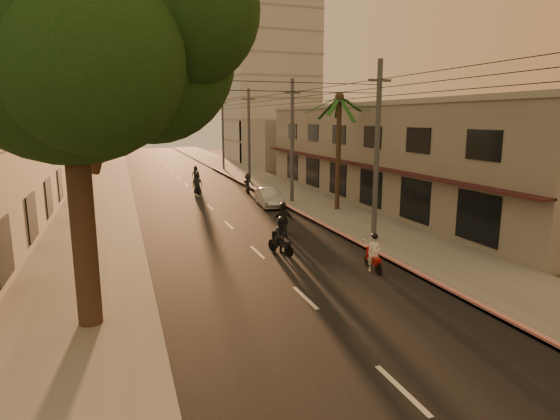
# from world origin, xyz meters

# --- Properties ---
(ground) EXTENTS (160.00, 160.00, 0.00)m
(ground) POSITION_xyz_m (0.00, 0.00, 0.00)
(ground) COLOR #383023
(ground) RESTS_ON ground
(road) EXTENTS (10.00, 140.00, 0.02)m
(road) POSITION_xyz_m (0.00, 20.00, 0.01)
(road) COLOR black
(road) RESTS_ON ground
(sidewalk_right) EXTENTS (5.00, 140.00, 0.12)m
(sidewalk_right) POSITION_xyz_m (7.50, 20.00, 0.06)
(sidewalk_right) COLOR slate
(sidewalk_right) RESTS_ON ground
(sidewalk_left) EXTENTS (5.00, 140.00, 0.12)m
(sidewalk_left) POSITION_xyz_m (-7.50, 20.00, 0.06)
(sidewalk_left) COLOR slate
(sidewalk_left) RESTS_ON ground
(curb_stripe) EXTENTS (0.20, 60.00, 0.20)m
(curb_stripe) POSITION_xyz_m (5.10, 15.00, 0.10)
(curb_stripe) COLOR red
(curb_stripe) RESTS_ON ground
(shophouse_row) EXTENTS (8.80, 34.20, 7.30)m
(shophouse_row) POSITION_xyz_m (13.95, 18.00, 3.65)
(shophouse_row) COLOR gray
(shophouse_row) RESTS_ON ground
(distant_tower) EXTENTS (12.10, 12.10, 28.00)m
(distant_tower) POSITION_xyz_m (16.00, 56.00, 14.00)
(distant_tower) COLOR #B7B5B2
(distant_tower) RESTS_ON ground
(broadleaf_tree) EXTENTS (9.60, 8.70, 12.10)m
(broadleaf_tree) POSITION_xyz_m (-6.61, 2.14, 8.48)
(broadleaf_tree) COLOR black
(broadleaf_tree) RESTS_ON ground
(palm_tree) EXTENTS (5.00, 5.00, 8.20)m
(palm_tree) POSITION_xyz_m (8.00, 16.00, 7.15)
(palm_tree) COLOR black
(palm_tree) RESTS_ON ground
(utility_poles) EXTENTS (1.20, 48.26, 9.00)m
(utility_poles) POSITION_xyz_m (6.20, 20.00, 6.54)
(utility_poles) COLOR #38383A
(utility_poles) RESTS_ON ground
(filler_right) EXTENTS (8.00, 14.00, 6.00)m
(filler_right) POSITION_xyz_m (14.00, 45.00, 3.00)
(filler_right) COLOR gray
(filler_right) RESTS_ON ground
(filler_left_near) EXTENTS (8.00, 14.00, 4.40)m
(filler_left_near) POSITION_xyz_m (-14.00, 34.00, 2.20)
(filler_left_near) COLOR gray
(filler_left_near) RESTS_ON ground
(filler_left_far) EXTENTS (8.00, 14.00, 7.00)m
(filler_left_far) POSITION_xyz_m (-14.00, 52.00, 3.50)
(filler_left_far) COLOR gray
(filler_left_far) RESTS_ON ground
(scooter_red) EXTENTS (0.70, 1.65, 1.62)m
(scooter_red) POSITION_xyz_m (3.78, 3.84, 0.72)
(scooter_red) COLOR black
(scooter_red) RESTS_ON ground
(scooter_mid_a) EXTENTS (1.20, 1.76, 1.79)m
(scooter_mid_a) POSITION_xyz_m (0.99, 7.41, 0.82)
(scooter_mid_a) COLOR black
(scooter_mid_a) RESTS_ON ground
(scooter_mid_b) EXTENTS (1.31, 1.86, 1.90)m
(scooter_mid_b) POSITION_xyz_m (2.11, 10.34, 0.86)
(scooter_mid_b) COLOR black
(scooter_mid_b) RESTS_ON ground
(scooter_far_a) EXTENTS (1.02, 1.88, 1.86)m
(scooter_far_a) POSITION_xyz_m (0.12, 26.14, 0.84)
(scooter_far_a) COLOR black
(scooter_far_a) RESTS_ON ground
(scooter_far_b) EXTENTS (1.17, 1.71, 1.68)m
(scooter_far_b) POSITION_xyz_m (4.20, 25.30, 0.77)
(scooter_far_b) COLOR black
(scooter_far_b) RESTS_ON ground
(parked_car) EXTENTS (2.06, 4.20, 1.31)m
(parked_car) POSITION_xyz_m (4.08, 18.94, 0.65)
(parked_car) COLOR #9EA1A6
(parked_car) RESTS_ON ground
(scooter_far_c) EXTENTS (0.85, 1.75, 1.71)m
(scooter_far_c) POSITION_xyz_m (1.04, 32.82, 0.77)
(scooter_far_c) COLOR black
(scooter_far_c) RESTS_ON ground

